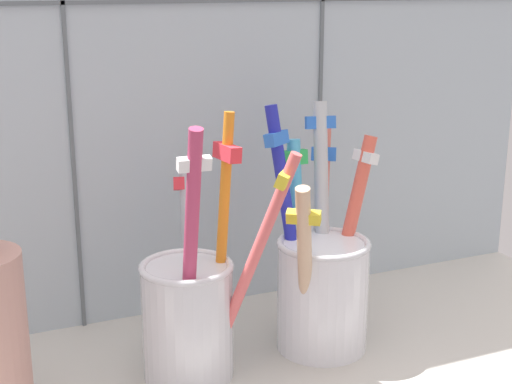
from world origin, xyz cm
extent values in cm
cube|color=#BCB7AD|center=(0.00, 0.00, 1.00)|extent=(64.00, 22.00, 2.00)
cube|color=#B2C1CC|center=(0.00, 12.00, 22.50)|extent=(64.00, 2.00, 45.00)
cube|color=slate|center=(-10.67, 10.90, 22.50)|extent=(0.30, 0.20, 45.00)
cube|color=slate|center=(10.67, 10.90, 22.50)|extent=(0.30, 0.20, 45.00)
cube|color=slate|center=(0.00, 10.90, 27.57)|extent=(64.00, 0.20, 0.30)
cylinder|color=silver|center=(-5.35, 0.29, 6.11)|extent=(6.38, 6.38, 8.23)
torus|color=silver|center=(-5.35, 0.29, 10.23)|extent=(6.56, 6.56, 0.50)
cylinder|color=#EB6363|center=(-1.80, -2.78, 10.52)|extent=(5.82, 5.05, 16.52)
cube|color=yellow|center=(0.00, -4.29, 16.93)|extent=(2.03, 2.16, 1.11)
cylinder|color=orange|center=(-2.71, 0.35, 11.56)|extent=(2.20, 0.98, 18.38)
cube|color=#E5333F|center=(-2.25, 0.41, 17.99)|extent=(1.24, 2.67, 1.13)
cylinder|color=#BD3B62|center=(-5.85, -2.39, 11.55)|extent=(1.14, 5.10, 18.50)
cube|color=white|center=(-5.92, -3.90, 18.42)|extent=(2.13, 0.89, 0.94)
cylinder|color=#A4AAB4|center=(-3.87, 4.08, 9.28)|extent=(2.86, 6.13, 14.11)
cube|color=#E5333F|center=(-3.30, 5.83, 14.47)|extent=(2.13, 1.60, 1.16)
cylinder|color=white|center=(5.35, 0.29, 6.19)|extent=(6.84, 6.84, 8.38)
torus|color=silver|center=(5.35, 0.29, 10.38)|extent=(7.00, 7.00, 0.50)
cylinder|color=#D8B08C|center=(2.77, -2.07, 9.17)|extent=(3.66, 4.52, 13.82)
cube|color=yellow|center=(2.05, -3.07, 13.76)|extent=(2.45, 2.15, 0.99)
cylinder|color=#D96C5E|center=(7.34, 4.13, 10.10)|extent=(3.70, 5.10, 15.69)
cube|color=blue|center=(8.12, 5.41, 15.77)|extent=(2.18, 1.85, 1.23)
cylinder|color=#4DBAE8|center=(4.66, 3.02, 9.97)|extent=(1.06, 2.79, 15.26)
cube|color=green|center=(4.65, 3.70, 16.19)|extent=(1.96, 0.88, 1.18)
cylinder|color=#F5614D|center=(8.00, 1.08, 10.13)|extent=(4.94, 1.70, 15.70)
cube|color=white|center=(9.46, 1.29, 16.30)|extent=(1.32, 2.17, 0.99)
cylinder|color=silver|center=(6.52, 2.48, 11.36)|extent=(1.92, 4.05, 18.09)
cube|color=blue|center=(6.77, 3.58, 18.75)|extent=(2.40, 1.24, 1.03)
cylinder|color=#2228B3|center=(3.49, 2.05, 11.38)|extent=(3.18, 4.07, 18.13)
cube|color=blue|center=(2.83, 3.02, 17.92)|extent=(2.37, 2.05, 1.11)
camera|label=1|loc=(-20.27, -46.27, 29.31)|focal=52.99mm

